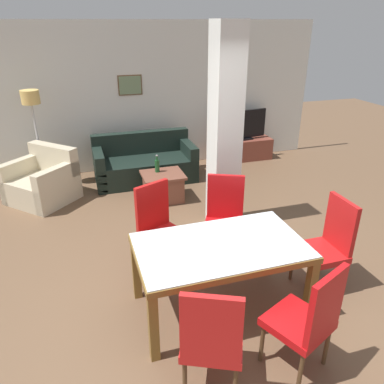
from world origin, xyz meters
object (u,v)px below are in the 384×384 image
Objects in this scene: sofa at (145,164)px; floor_lamp at (32,107)px; dining_table at (220,258)px; dining_chair_near_left at (212,337)px; dining_chair_head_right at (328,242)px; tv_screen at (243,126)px; bottle at (157,165)px; dining_chair_far_right at (224,216)px; armchair at (43,183)px; coffee_table at (163,187)px; dining_chair_near_right at (309,318)px; dining_chair_far_left at (159,225)px; tv_stand at (242,150)px.

floor_lamp is at bearing -7.85° from sofa.
dining_table is 1.56× the size of dining_chair_near_left.
tv_screen is (0.86, 4.04, 0.18)m from dining_chair_head_right.
dining_chair_far_right is at bearing -78.03° from bottle.
dining_chair_head_right is 0.62× the size of floor_lamp.
tv_screen is (2.49, 4.90, 0.18)m from dining_chair_near_left.
dining_chair_head_right is at bearing 178.46° from armchair.
coffee_table is (0.46, 3.50, -0.32)m from dining_chair_near_left.
dining_chair_near_right is (0.40, -0.89, -0.05)m from dining_table.
dining_chair_near_left reaches higher than armchair.
sofa is at bearing 71.81° from dining_chair_near_right.
armchair reaches higher than bottle.
dining_table is at bearing 90.00° from dining_chair_near_left.
bottle reaches higher than coffee_table.
dining_table is 4.32m from floor_lamp.
floor_lamp is (-1.41, 2.95, 0.84)m from dining_chair_far_left.
dining_chair_near_left is 5.50m from tv_stand.
tv_stand is (1.69, 4.94, -0.33)m from dining_chair_near_right.
dining_chair_far_right is at bearing -53.40° from floor_lamp.
tv_screen reaches higher than bottle.
dining_chair_near_right is 0.82× the size of armchair.
floor_lamp is (-3.90, -0.21, 1.17)m from tv_stand.
tv_screen reaches higher than coffee_table.
sofa is 1.42× the size of armchair.
dining_chair_far_right reaches higher than tv_stand.
tv_stand is (2.09, 1.29, -0.34)m from bottle.
dining_chair_near_right reaches higher than coffee_table.
floor_lamp is at bearing 91.06° from dining_chair_near_right.
floor_lamp reaches higher than dining_chair_far_right.
dining_table is at bearing 55.22° from tv_screen.
tv_screen is at bearing -168.20° from sofa.
dining_chair_head_right is 1.00× the size of dining_chair_near_right.
dining_chair_head_right is 1.22m from dining_chair_near_right.
dining_chair_near_left is 4.47m from sofa.
bottle is (-0.40, 1.89, 0.01)m from dining_chair_far_right.
coffee_table is at bearing -32.55° from floor_lamp.
bottle is (-0.00, 2.76, -0.04)m from dining_table.
dining_chair_head_right is 2.91m from coffee_table.
dining_chair_head_right is 3.83m from sofa.
tv_screen is at bearing 62.70° from dining_table.
tv_screen reaches higher than dining_chair_far_left.
dining_chair_near_left is at bearing 153.02° from dining_chair_near_right.
dining_chair_far_right is 0.82× the size of armchair.
armchair is at bearing -168.19° from tv_stand.
sofa is at bearing 19.56° from dining_chair_head_right.
tv_stand is at bearing 88.14° from dining_chair_near_left.
bottle is at bearing 119.79° from coffee_table.
tv_screen reaches higher than armchair.
dining_chair_far_right is 1.01× the size of tv_screen.
dining_chair_far_right is 0.80m from dining_chair_far_left.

